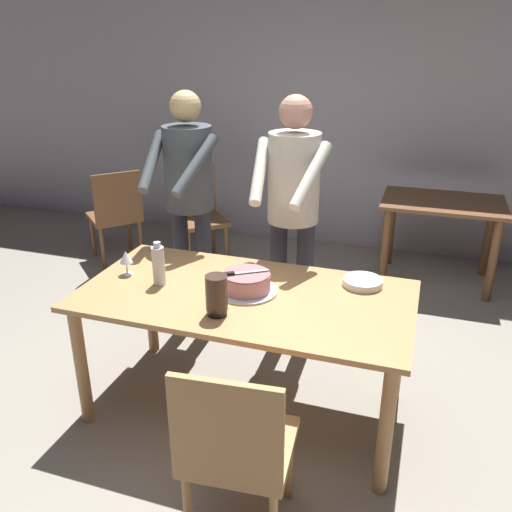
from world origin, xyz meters
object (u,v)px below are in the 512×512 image
Objects in this scene: water_bottle at (159,265)px; background_chair_1 at (116,213)px; background_chair_0 at (198,212)px; person_cutting_cake at (293,202)px; background_table at (441,219)px; main_dining_table at (245,309)px; cake_knife at (234,274)px; person_standing_beside at (189,191)px; cake_on_platter at (247,283)px; chair_near_side at (235,447)px; hurricane_lamp at (217,295)px; plate_stack at (363,282)px; wine_glass_near at (126,258)px.

water_bottle reaches higher than background_chair_1.
water_bottle is 2.25m from background_chair_1.
person_cutting_cake is at bearing -45.75° from background_chair_0.
person_cutting_cake is at bearing 51.42° from water_bottle.
water_bottle is 2.70m from background_table.
main_dining_table is at bearing -59.23° from background_chair_0.
main_dining_table is 2.27m from background_chair_0.
cake_knife is at bearing -162.76° from main_dining_table.
person_cutting_cake is 0.72m from person_standing_beside.
background_table is (1.00, 2.17, -0.22)m from cake_on_platter.
chair_near_side is (0.89, -1.54, -0.58)m from person_standing_beside.
background_table is at bearing 66.63° from hurricane_lamp.
water_bottle is 1.15m from chair_near_side.
cake_knife is at bearing -101.03° from person_cutting_cake.
hurricane_lamp reaches higher than main_dining_table.
main_dining_table is 0.15m from cake_on_platter.
water_bottle reaches higher than plate_stack.
person_standing_beside is (-0.72, 0.03, 0.00)m from person_cutting_cake.
background_chair_1 is at bearing 152.62° from person_cutting_cake.
main_dining_table is 5.25× the size of cake_on_platter.
wine_glass_near is 2.06m from background_chair_1.
cake_knife is at bearing -50.85° from person_standing_beside.
person_standing_beside is 1.91× the size of background_chair_0.
background_table is at bearing 51.32° from wine_glass_near.
hurricane_lamp is at bearing -46.95° from background_chair_1.
background_chair_1 is at bearing 138.06° from main_dining_table.
main_dining_table is 2.53m from background_chair_1.
wine_glass_near is (-0.68, 0.04, -0.01)m from cake_knife.
person_standing_beside is at bearing 82.62° from wine_glass_near.
hurricane_lamp is (-0.64, -0.56, 0.09)m from plate_stack.
plate_stack is at bearing -102.52° from background_table.
plate_stack is 0.70m from person_cutting_cake.
background_chair_0 is at bearing 136.62° from plate_stack.
person_cutting_cake is (0.13, 0.94, 0.22)m from hurricane_lamp.
plate_stack is 1.13m from water_bottle.
cake_on_platter is at bearing -58.83° from background_chair_0.
person_standing_beside reaches higher than background_chair_1.
cake_knife is 0.26× the size of chair_near_side.
wine_glass_near reaches higher than plate_stack.
hurricane_lamp is 2.69m from background_table.
background_table is 1.11× the size of background_chair_0.
cake_on_platter is 2.53m from background_chair_1.
background_chair_1 is at bearing -160.50° from background_chair_0.
cake_on_platter is 0.38× the size of chair_near_side.
water_bottle is (0.24, -0.06, 0.01)m from wine_glass_near.
water_bottle is (-0.49, -0.06, 0.06)m from cake_on_platter.
cake_knife is 0.14× the size of person_cutting_cake.
background_chair_0 is (-1.24, 1.27, -0.58)m from person_cutting_cake.
main_dining_table is 12.39× the size of wine_glass_near.
cake_knife is 0.68m from wine_glass_near.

